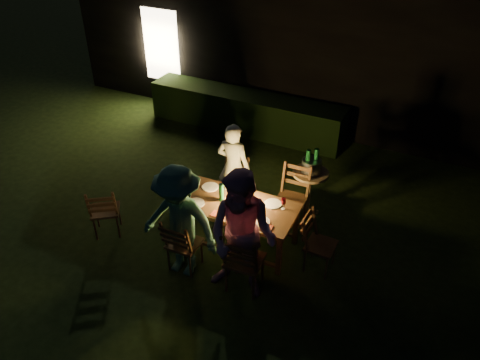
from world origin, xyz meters
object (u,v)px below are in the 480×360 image
at_px(dining_table, 237,209).
at_px(chair_far_left, 232,193).
at_px(chair_end, 319,253).
at_px(ice_bucket, 311,166).
at_px(person_opp_right, 242,237).
at_px(side_table, 310,177).
at_px(chair_far_right, 291,207).
at_px(chair_spare, 107,218).
at_px(person_house_side, 233,167).
at_px(bottle_bucket_b, 316,163).
at_px(bottle_table, 221,192).
at_px(chair_near_right, 244,270).
at_px(person_opp_left, 179,223).
at_px(bottle_bucket_a, 308,164).
at_px(chair_near_left, 184,252).
at_px(lantern, 242,195).

xyz_separation_m(dining_table, chair_far_left, (-0.47, 0.76, -0.36)).
relative_size(chair_end, ice_bucket, 3.00).
relative_size(chair_far_left, person_opp_right, 0.50).
bearing_deg(side_table, chair_far_right, -109.48).
xyz_separation_m(chair_spare, person_house_side, (1.40, 1.47, 0.47)).
relative_size(person_house_side, bottle_bucket_b, 4.69).
height_order(chair_end, bottle_table, bottle_table).
distance_m(chair_near_right, person_opp_left, 1.04).
relative_size(chair_spare, person_opp_right, 0.50).
xyz_separation_m(chair_end, ice_bucket, (-0.56, 1.16, 0.60)).
relative_size(chair_far_left, ice_bucket, 3.06).
bearing_deg(person_opp_right, bottle_bucket_a, 84.05).
distance_m(person_house_side, person_opp_right, 1.88).
height_order(chair_near_left, chair_spare, chair_near_left).
xyz_separation_m(chair_near_left, person_opp_right, (0.90, -0.03, 0.64)).
bearing_deg(lantern, ice_bucket, 61.26).
bearing_deg(person_house_side, chair_end, 154.03).
bearing_deg(chair_near_left, chair_spare, 174.17).
bearing_deg(bottle_bucket_b, chair_far_left, -158.26).
distance_m(chair_far_left, lantern, 1.06).
height_order(dining_table, person_opp_left, person_opp_left).
height_order(chair_spare, bottle_table, bottle_table).
bearing_deg(chair_near_left, chair_near_right, 0.12).
bearing_deg(chair_far_left, person_opp_left, 89.37).
height_order(person_house_side, bottle_bucket_b, person_house_side).
bearing_deg(chair_end, bottle_table, -87.01).
bearing_deg(side_table, bottle_bucket_a, -141.34).
bearing_deg(person_house_side, side_table, -162.83).
relative_size(person_house_side, bottle_bucket_a, 4.69).
bearing_deg(bottle_bucket_b, person_opp_right, -97.12).
height_order(chair_far_left, chair_far_right, chair_far_right).
bearing_deg(person_opp_right, person_opp_left, -180.00).
xyz_separation_m(dining_table, ice_bucket, (0.68, 1.19, 0.23)).
bearing_deg(ice_bucket, person_house_side, -161.41).
bearing_deg(chair_near_left, bottle_bucket_b, 58.97).
bearing_deg(side_table, chair_near_right, -96.00).
bearing_deg(chair_far_right, chair_spare, 29.04).
bearing_deg(bottle_bucket_b, chair_end, -67.19).
height_order(chair_far_right, bottle_bucket_b, bottle_bucket_b).
distance_m(dining_table, bottle_bucket_b, 1.46).
xyz_separation_m(dining_table, bottle_bucket_a, (0.63, 1.15, 0.28)).
distance_m(chair_far_left, bottle_bucket_b, 1.44).
distance_m(ice_bucket, bottle_bucket_b, 0.08).
bearing_deg(lantern, chair_far_right, 56.69).
distance_m(dining_table, bottle_table, 0.33).
bearing_deg(chair_near_left, chair_far_right, 57.26).
relative_size(dining_table, bottle_table, 6.16).
height_order(chair_far_right, ice_bucket, chair_far_right).
bearing_deg(chair_spare, person_opp_right, -38.69).
distance_m(person_opp_right, lantern, 0.96).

